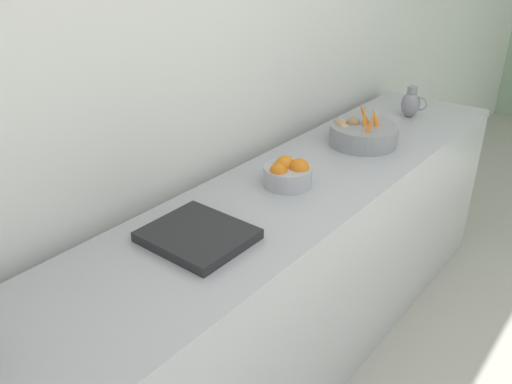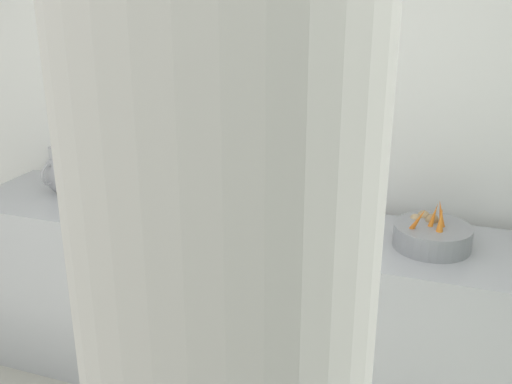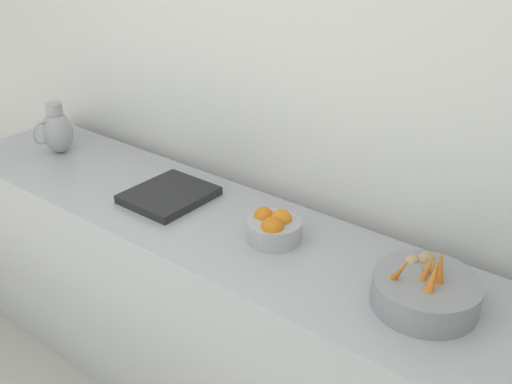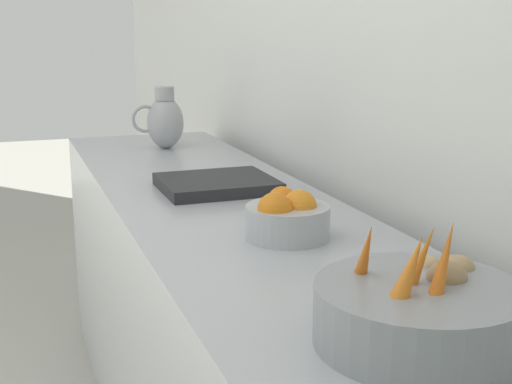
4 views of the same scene
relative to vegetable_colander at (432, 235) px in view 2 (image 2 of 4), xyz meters
name	(u,v)px [view 2 (image 2 of 4)]	position (x,y,z in m)	size (l,w,h in m)	color
tile_wall_left	(407,96)	(-0.42, -0.20, 0.51)	(0.10, 8.41, 3.00)	white
prep_counter	(276,312)	(0.01, -0.70, -0.52)	(0.63, 3.28, 0.93)	#ADAFB5
vegetable_colander	(432,235)	(0.00, 0.00, 0.00)	(0.33, 0.33, 0.21)	gray
orange_bowl	(299,216)	(-0.02, -0.60, 0.00)	(0.20, 0.20, 0.12)	#ADAFB5
metal_pitcher_tall	(58,172)	(-0.03, -1.94, 0.06)	(0.21, 0.15, 0.25)	#A3A3A8
counter_sink_basin	(193,209)	(-0.01, -1.14, -0.03)	(0.34, 0.30, 0.04)	#232326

